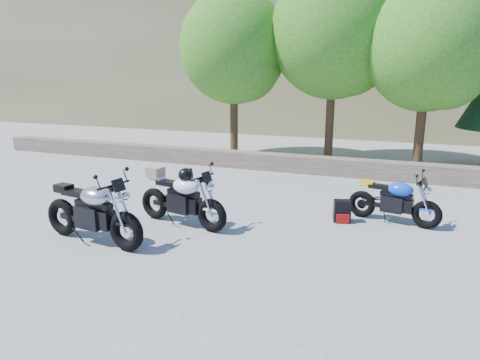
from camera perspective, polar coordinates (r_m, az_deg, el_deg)
name	(u,v)px	position (r m, az deg, el deg)	size (l,w,h in m)	color
ground	(210,229)	(8.10, -3.96, -6.59)	(90.00, 90.00, 0.00)	gray
stone_wall	(289,163)	(13.03, 6.53, 2.26)	(22.00, 0.55, 0.50)	brown
hillside	(416,9)	(35.16, 22.46, 20.32)	(80.00, 30.00, 15.00)	brown
tree_decid_left	(236,51)	(15.12, -0.55, 16.79)	(3.67, 3.67, 5.62)	#382314
tree_decid_mid	(337,36)	(14.63, 12.79, 18.17)	(4.08, 4.08, 6.24)	#382314
tree_decid_right	(432,51)	(13.80, 24.21, 15.39)	(3.54, 3.54, 5.41)	#382314
silver_bike	(93,213)	(7.71, -19.05, -4.15)	(2.21, 0.70, 1.11)	black
white_bike	(181,197)	(8.24, -7.84, -2.25)	(2.05, 0.70, 1.14)	black
blue_bike	(394,201)	(8.84, 19.89, -2.67)	(1.78, 0.63, 0.90)	black
backpack	(342,211)	(8.67, 13.45, -4.10)	(0.37, 0.34, 0.43)	black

